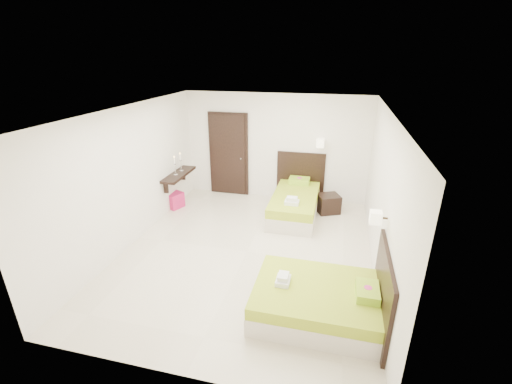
% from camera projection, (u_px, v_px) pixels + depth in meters
% --- Properties ---
extents(floor, '(5.50, 5.50, 0.00)m').
position_uv_depth(floor, '(247.00, 252.00, 6.41)').
color(floor, beige).
rests_on(floor, ground).
extents(bed_single, '(1.18, 1.96, 1.62)m').
position_uv_depth(bed_single, '(295.00, 202.00, 7.82)').
color(bed_single, beige).
rests_on(bed_single, ground).
extents(bed_double, '(1.75, 1.49, 1.44)m').
position_uv_depth(bed_double, '(322.00, 300.00, 4.77)').
color(bed_double, beige).
rests_on(bed_double, ground).
extents(nightstand, '(0.61, 0.59, 0.43)m').
position_uv_depth(nightstand, '(328.00, 204.00, 7.93)').
color(nightstand, black).
rests_on(nightstand, ground).
extents(ottoman, '(0.48, 0.48, 0.37)m').
position_uv_depth(ottoman, '(174.00, 200.00, 8.21)').
color(ottoman, '#AF1750').
rests_on(ottoman, ground).
extents(door, '(1.02, 0.15, 2.14)m').
position_uv_depth(door, '(229.00, 155.00, 8.70)').
color(door, black).
rests_on(door, ground).
extents(console_shelf, '(0.35, 1.20, 0.78)m').
position_uv_depth(console_shelf, '(178.00, 175.00, 8.00)').
color(console_shelf, black).
rests_on(console_shelf, ground).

